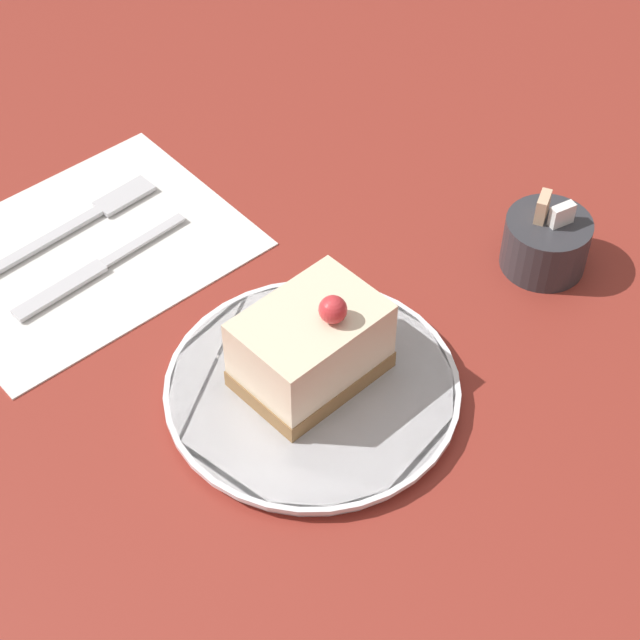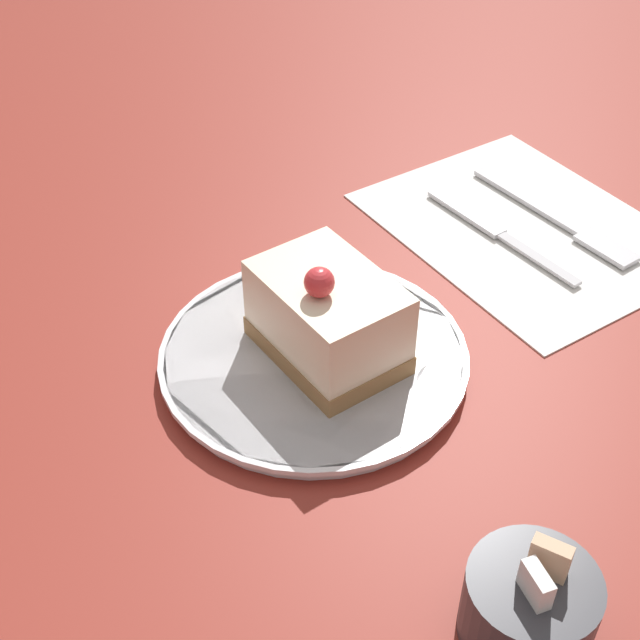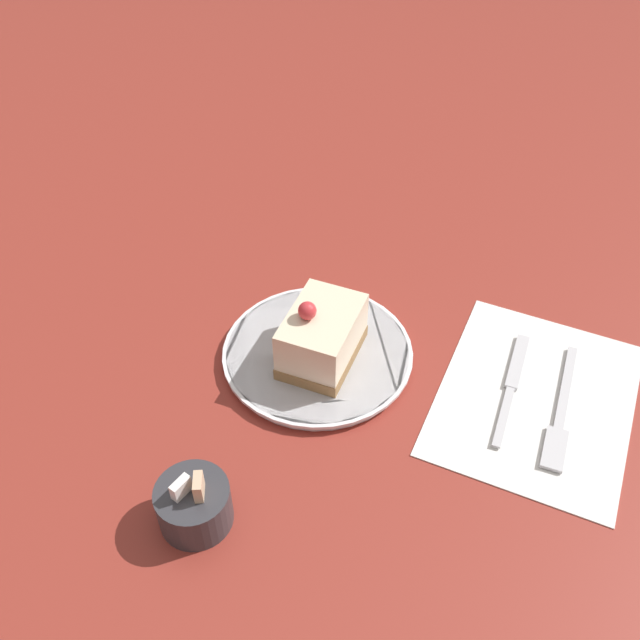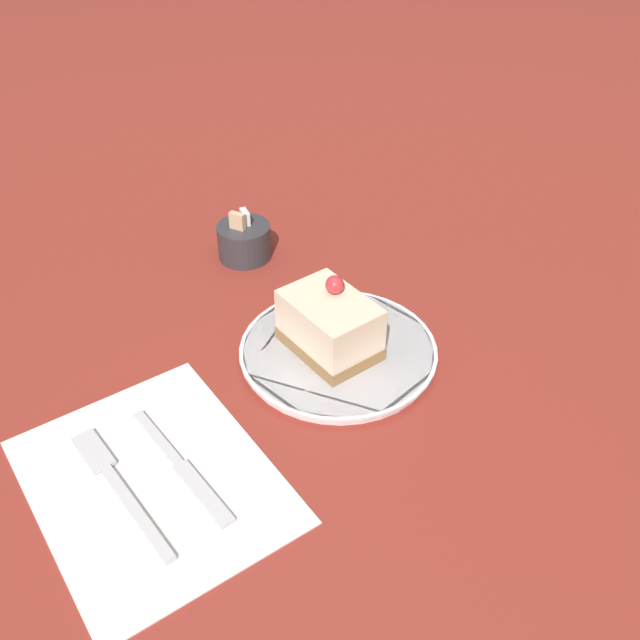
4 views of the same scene
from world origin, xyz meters
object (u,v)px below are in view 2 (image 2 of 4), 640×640
(cake_slice, at_px, (328,317))
(fork, at_px, (564,223))
(plate, at_px, (315,357))
(sugar_bowl, at_px, (529,606))
(knife, at_px, (487,226))

(cake_slice, relative_size, fork, 0.64)
(plate, distance_m, cake_slice, 0.04)
(cake_slice, distance_m, fork, 0.26)
(cake_slice, xyz_separation_m, sugar_bowl, (0.07, 0.22, -0.02))
(knife, relative_size, sugar_bowl, 2.41)
(cake_slice, bearing_deg, fork, -175.35)
(plate, height_order, sugar_bowl, sugar_bowl)
(cake_slice, relative_size, knife, 0.67)
(fork, height_order, sugar_bowl, sugar_bowl)
(plate, xyz_separation_m, fork, (-0.27, 0.02, -0.00))
(plate, bearing_deg, fork, 174.99)
(plate, relative_size, knife, 1.29)
(plate, bearing_deg, sugar_bowl, 74.63)
(cake_slice, height_order, sugar_bowl, cake_slice)
(fork, bearing_deg, knife, -32.19)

